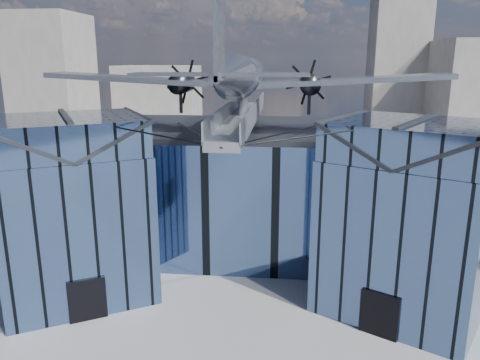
{
  "coord_description": "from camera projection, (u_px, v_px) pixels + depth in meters",
  "views": [
    {
      "loc": [
        3.03,
        -28.55,
        15.18
      ],
      "look_at": [
        0.0,
        2.0,
        7.2
      ],
      "focal_mm": 35.0,
      "sensor_mm": 36.0,
      "label": 1
    }
  ],
  "objects": [
    {
      "name": "bg_towers",
      "position": [
        278.0,
        91.0,
        77.57
      ],
      "size": [
        77.0,
        24.5,
        26.0
      ],
      "color": "gray",
      "rests_on": "ground"
    },
    {
      "name": "museum",
      "position": [
        245.0,
        188.0,
        35.81
      ],
      "size": [
        32.88,
        24.5,
        17.6
      ],
      "color": "#455F8D",
      "rests_on": "ground"
    },
    {
      "name": "ground_plane",
      "position": [
        237.0,
        290.0,
        31.61
      ],
      "size": [
        120.0,
        120.0,
        0.0
      ],
      "primitive_type": "plane",
      "color": "gray"
    }
  ]
}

